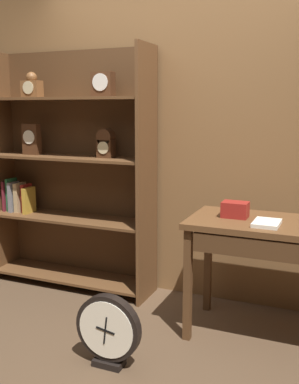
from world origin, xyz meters
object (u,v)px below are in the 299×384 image
Objects in this scene: bookshelf at (69,173)px; workbench at (286,239)px; toolbox_small at (235,210)px; open_repair_manual at (267,223)px; round_clock_large at (108,330)px.

workbench is at bearing -10.24° from bookshelf.
open_repair_manual is at bearing -28.84° from toolbox_small.
toolbox_small is 0.27m from open_repair_manual.
open_repair_manual is at bearing -13.47° from bookshelf.
toolbox_small is at bearing 152.12° from open_repair_manual.
bookshelf is at bearing 169.76° from workbench.
bookshelf is 1.90m from workbench.
toolbox_small is (-0.35, 0.05, 0.16)m from workbench.
open_repair_manual is (-0.12, -0.08, 0.12)m from workbench.
bookshelf is 1.53m from toolbox_small.
open_repair_manual is 1.18m from round_clock_large.
bookshelf is at bearing 131.54° from round_clock_large.
workbench is 7.37× the size of toolbox_small.
toolbox_small is 1.14m from round_clock_large.
bookshelf reaches higher than round_clock_large.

